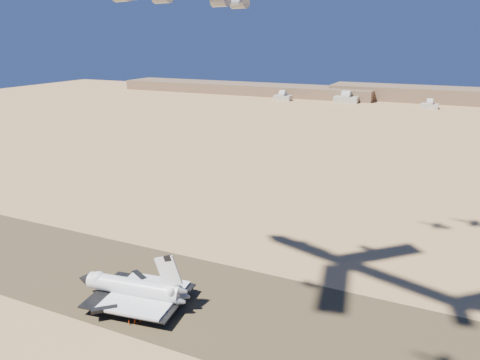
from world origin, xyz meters
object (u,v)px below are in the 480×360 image
at_px(crew_a, 140,320).
at_px(crew_b, 135,321).
at_px(shuttle, 133,289).
at_px(crew_c, 129,322).

relative_size(crew_a, crew_b, 0.98).
bearing_deg(shuttle, crew_a, -51.41).
bearing_deg(crew_c, crew_b, -97.95).
distance_m(crew_a, crew_b, 1.54).
bearing_deg(crew_c, crew_a, -91.15).
height_order(shuttle, crew_a, shuttle).
relative_size(shuttle, crew_a, 21.51).
xyz_separation_m(shuttle, crew_c, (5.80, -10.01, -4.18)).
bearing_deg(crew_a, crew_c, 147.58).
bearing_deg(crew_b, shuttle, 22.03).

